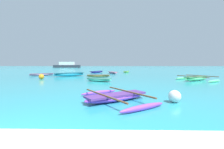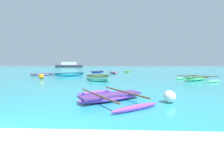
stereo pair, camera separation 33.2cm
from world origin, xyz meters
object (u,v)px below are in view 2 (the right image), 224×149
Objects in this scene: moored_boat_2 at (98,76)px; moored_boat_5 at (113,73)px; moored_boat_3 at (42,74)px; moored_boat_7 at (98,80)px; distant_ferry at (69,65)px; moored_boat_0 at (70,74)px; mooring_buoy_1 at (41,77)px; moored_boat_1 at (98,72)px; moored_boat_4 at (197,78)px; moored_boat_6 at (111,97)px; mooring_buoy_0 at (169,97)px; moored_boat_8 at (127,72)px.

moored_boat_5 is at bearing 72.33° from moored_boat_2.
moored_boat_7 is (8.50, -6.50, -0.02)m from moored_boat_3.
distant_ferry is at bearing 68.59° from moored_boat_3.
moored_boat_0 is 6.83× the size of mooring_buoy_1.
moored_boat_1 is at bearing 117.89° from moored_boat_7.
distant_ferry reaches higher than moored_boat_3.
moored_boat_7 is at bearing -86.79° from moored_boat_0.
moored_boat_4 reaches higher than moored_boat_1.
mooring_buoy_1 is at bearing -99.40° from moored_boat_3.
moored_boat_2 is 1.17× the size of moored_boat_7.
mooring_buoy_0 reaches higher than moored_boat_6.
moored_boat_1 is 20.76m from moored_boat_6.
mooring_buoy_0 reaches higher than moored_boat_7.
mooring_buoy_1 is at bearing 96.64° from moored_boat_6.
moored_boat_6 reaches higher than moored_boat_1.
moored_boat_0 is at bearing 122.63° from mooring_buoy_0.
moored_boat_8 is at bearing -59.00° from distant_ferry.
mooring_buoy_1 reaches higher than mooring_buoy_0.
moored_boat_2 is at bearing -43.83° from moored_boat_5.
moored_boat_7 is 8.36m from mooring_buoy_0.
mooring_buoy_0 is at bearing -20.99° from moored_boat_5.
moored_boat_8 is (4.10, 9.65, 0.00)m from moored_boat_2.
moored_boat_4 is at bearing -54.11° from moored_boat_0.
moored_boat_6 reaches higher than moored_boat_2.
moored_boat_1 reaches higher than moored_boat_3.
moored_boat_0 is 14.46m from moored_boat_4.
moored_boat_8 is at bearing -3.38° from moored_boat_3.
moored_boat_5 reaches higher than moored_boat_7.
moored_boat_7 is at bearing 117.74° from mooring_buoy_0.
moored_boat_5 is 11.63m from mooring_buoy_1.
moored_boat_3 is 14.22m from moored_boat_8.
mooring_buoy_0 is 0.93× the size of mooring_buoy_1.
moored_boat_2 is 1.31× the size of moored_boat_8.
mooring_buoy_1 is (-9.74, -12.23, 0.09)m from moored_boat_8.
moored_boat_6 reaches higher than moored_boat_5.
mooring_buoy_1 reaches higher than moored_boat_0.
mooring_buoy_0 is (-5.34, -8.31, 0.04)m from moored_boat_4.
distant_ferry is at bearing 73.23° from moored_boat_0.
moored_boat_7 is at bearing -72.99° from moored_boat_3.
moored_boat_4 is at bearing 12.32° from moored_boat_6.
mooring_buoy_0 is at bearing -42.32° from moored_boat_7.
moored_boat_6 is 1.59× the size of moored_boat_7.
moored_boat_5 is 0.20× the size of distant_ferry.
moored_boat_1 is 8.99m from moored_boat_2.
distant_ferry is at bearing 111.65° from mooring_buoy_0.
moored_boat_4 is 12.92m from moored_boat_5.
moored_boat_4 is 0.99× the size of moored_boat_6.
moored_boat_0 reaches higher than moored_boat_8.
mooring_buoy_1 is (-10.10, 9.24, 0.02)m from mooring_buoy_0.
moored_boat_4 reaches higher than moored_boat_2.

